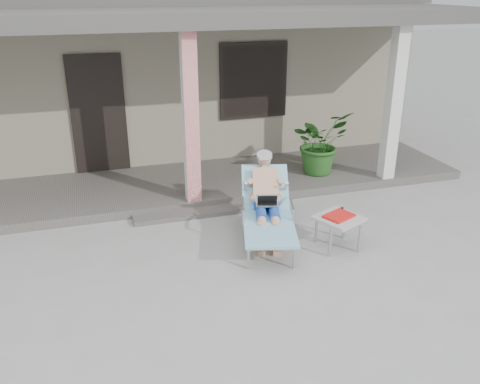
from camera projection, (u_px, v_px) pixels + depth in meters
name	position (u px, v px, depth m)	size (l,w,h in m)	color
ground	(230.00, 275.00, 6.31)	(60.00, 60.00, 0.00)	#9E9E99
house	(151.00, 64.00, 11.42)	(10.40, 5.40, 3.30)	gray
porch_deck	(184.00, 185.00, 8.94)	(10.00, 2.00, 0.15)	#605B56
porch_overhang	(177.00, 23.00, 7.85)	(10.00, 2.30, 2.85)	silver
porch_step	(198.00, 213.00, 7.93)	(2.00, 0.30, 0.07)	#605B56
lounger	(267.00, 191.00, 6.99)	(1.11, 1.85, 1.17)	#B7B7BC
side_table	(339.00, 220.00, 6.84)	(0.72, 0.72, 0.49)	#AFB0AB
potted_palm	(320.00, 142.00, 9.12)	(1.02, 0.88, 1.13)	#26591E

